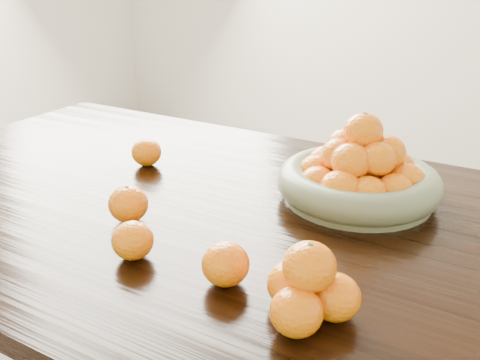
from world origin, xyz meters
The scene contains 7 objects.
dining_table centered at (0.00, 0.00, 0.66)m, with size 2.00×1.00×0.75m.
fruit_bowl centered at (0.13, 0.18, 0.80)m, with size 0.35×0.35×0.19m.
orange_pyramid centered at (0.20, -0.25, 0.80)m, with size 0.14×0.13×0.12m.
loose_orange_0 centered at (-0.22, -0.15, 0.79)m, with size 0.08×0.08×0.07m, color orange.
loose_orange_1 centered at (-0.12, -0.25, 0.78)m, with size 0.07×0.07×0.07m, color orange.
loose_orange_2 centered at (0.06, -0.24, 0.79)m, with size 0.08×0.08×0.07m, color orange.
loose_orange_3 centered at (-0.39, 0.11, 0.78)m, with size 0.07×0.07×0.07m, color orange.
Camera 1 is at (0.44, -0.86, 1.23)m, focal length 40.00 mm.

